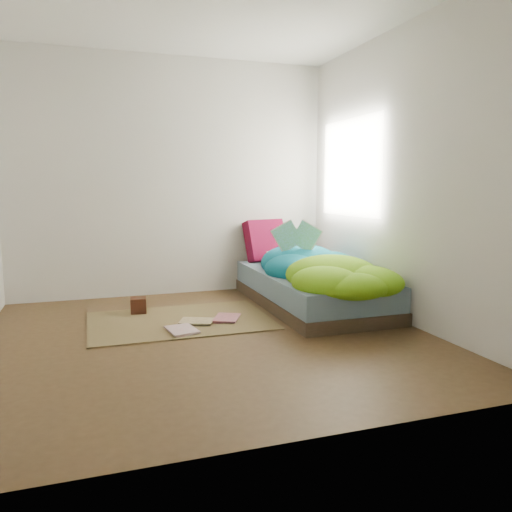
{
  "coord_description": "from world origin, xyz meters",
  "views": [
    {
      "loc": [
        -0.89,
        -3.82,
        1.22
      ],
      "look_at": [
        0.64,
        0.75,
        0.53
      ],
      "focal_mm": 35.0,
      "sensor_mm": 36.0,
      "label": 1
    }
  ],
  "objects_px": {
    "wooden_box": "(138,305)",
    "floor_book_a": "(169,332)",
    "floor_book_b": "(215,318)",
    "pillow_magenta": "(266,241)",
    "open_book": "(297,227)",
    "bed": "(311,289)"
  },
  "relations": [
    {
      "from": "wooden_box",
      "to": "floor_book_a",
      "type": "relative_size",
      "value": 0.48
    },
    {
      "from": "floor_book_a",
      "to": "floor_book_b",
      "type": "distance_m",
      "value": 0.55
    },
    {
      "from": "pillow_magenta",
      "to": "wooden_box",
      "type": "xyz_separation_m",
      "value": [
        -1.53,
        -0.69,
        -0.49
      ]
    },
    {
      "from": "open_book",
      "to": "floor_book_a",
      "type": "xyz_separation_m",
      "value": [
        -1.41,
        -0.65,
        -0.78
      ]
    },
    {
      "from": "pillow_magenta",
      "to": "floor_book_a",
      "type": "distance_m",
      "value": 2.07
    },
    {
      "from": "pillow_magenta",
      "to": "floor_book_a",
      "type": "height_order",
      "value": "pillow_magenta"
    },
    {
      "from": "floor_book_b",
      "to": "wooden_box",
      "type": "bearing_deg",
      "value": 170.08
    },
    {
      "from": "floor_book_a",
      "to": "floor_book_b",
      "type": "relative_size",
      "value": 1.04
    },
    {
      "from": "open_book",
      "to": "wooden_box",
      "type": "distance_m",
      "value": 1.74
    },
    {
      "from": "bed",
      "to": "open_book",
      "type": "distance_m",
      "value": 0.66
    },
    {
      "from": "wooden_box",
      "to": "floor_book_a",
      "type": "xyz_separation_m",
      "value": [
        0.17,
        -0.77,
        -0.06
      ]
    },
    {
      "from": "open_book",
      "to": "wooden_box",
      "type": "height_order",
      "value": "open_book"
    },
    {
      "from": "bed",
      "to": "floor_book_b",
      "type": "distance_m",
      "value": 1.1
    },
    {
      "from": "bed",
      "to": "floor_book_b",
      "type": "relative_size",
      "value": 6.87
    },
    {
      "from": "bed",
      "to": "wooden_box",
      "type": "bearing_deg",
      "value": 172.68
    },
    {
      "from": "bed",
      "to": "floor_book_a",
      "type": "bearing_deg",
      "value": -160.21
    },
    {
      "from": "pillow_magenta",
      "to": "floor_book_a",
      "type": "bearing_deg",
      "value": -146.12
    },
    {
      "from": "floor_book_a",
      "to": "floor_book_b",
      "type": "xyz_separation_m",
      "value": [
        0.46,
        0.3,
        0.0
      ]
    },
    {
      "from": "floor_book_b",
      "to": "pillow_magenta",
      "type": "bearing_deg",
      "value": 78.63
    },
    {
      "from": "pillow_magenta",
      "to": "open_book",
      "type": "xyz_separation_m",
      "value": [
        0.05,
        -0.8,
        0.23
      ]
    },
    {
      "from": "bed",
      "to": "floor_book_a",
      "type": "relative_size",
      "value": 6.63
    },
    {
      "from": "bed",
      "to": "wooden_box",
      "type": "height_order",
      "value": "bed"
    }
  ]
}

